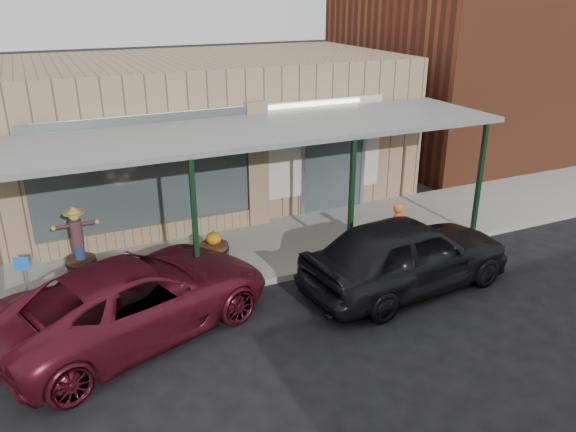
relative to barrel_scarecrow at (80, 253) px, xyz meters
name	(u,v)px	position (x,y,z in m)	size (l,w,h in m)	color
ground	(324,329)	(3.93, -3.87, -0.70)	(120.00, 120.00, 0.00)	black
sidewalk	(254,251)	(3.93, -0.27, -0.62)	(40.00, 3.20, 0.15)	gray
storefront	(197,130)	(3.93, 4.29, 1.40)	(12.00, 6.25, 4.20)	#93765A
awning	(252,133)	(3.93, -0.31, 2.31)	(12.00, 3.00, 3.04)	slate
block_buildings_near	(246,65)	(5.93, 5.33, 3.07)	(61.00, 8.00, 8.00)	brown
barrel_scarecrow	(80,253)	(0.00, 0.00, 0.00)	(0.98, 0.68, 1.62)	#532F21
barrel_pumpkin	(214,251)	(2.84, -0.56, -0.27)	(0.69, 0.69, 0.78)	#532F21
handicap_sign	(25,280)	(-1.07, -1.47, 0.30)	(0.27, 0.08, 1.32)	gray
parked_sedan	(407,254)	(6.25, -3.18, 0.11)	(4.89, 2.36, 1.61)	black
car_maroon	(137,298)	(0.74, -2.50, 0.02)	(2.38, 5.17, 1.44)	#541021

